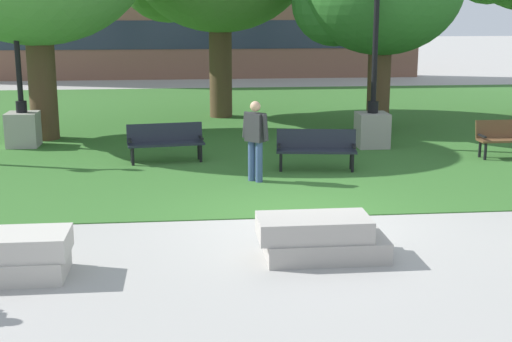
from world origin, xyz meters
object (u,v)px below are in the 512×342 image
object	(u,v)px
concrete_block_left	(320,238)
park_bench_far_left	(166,140)
concrete_block_center	(4,257)
lamp_post_left	(373,107)
park_bench_near_left	(316,147)
lamp_post_right	(22,109)
person_bystander_near_lawn	(255,137)

from	to	relation	value
concrete_block_left	park_bench_far_left	world-z (taller)	park_bench_far_left
concrete_block_left	park_bench_far_left	size ratio (longest dim) A/B	1.03
concrete_block_center	lamp_post_left	size ratio (longest dim) A/B	0.35
concrete_block_left	park_bench_near_left	size ratio (longest dim) A/B	1.03
concrete_block_left	lamp_post_right	distance (m)	11.05
lamp_post_left	person_bystander_near_lawn	size ratio (longest dim) A/B	3.05
park_bench_near_left	concrete_block_center	bearing A→B (deg)	-132.24
concrete_block_center	lamp_post_left	distance (m)	11.27
park_bench_near_left	lamp_post_left	distance (m)	3.15
person_bystander_near_lawn	lamp_post_left	bearing A→B (deg)	44.90
park_bench_far_left	lamp_post_right	world-z (taller)	lamp_post_right
concrete_block_left	person_bystander_near_lawn	world-z (taller)	person_bystander_near_lawn
park_bench_far_left	lamp_post_left	size ratio (longest dim) A/B	0.36
lamp_post_right	person_bystander_near_lawn	xyz separation A→B (m)	(5.71, -4.41, -0.03)
park_bench_far_left	lamp_post_right	xyz separation A→B (m)	(-3.78, 2.25, 0.48)
concrete_block_center	park_bench_near_left	xyz separation A→B (m)	(5.47, 6.03, 0.23)
park_bench_far_left	lamp_post_left	world-z (taller)	lamp_post_left
concrete_block_center	concrete_block_left	bearing A→B (deg)	4.32
park_bench_far_left	person_bystander_near_lawn	xyz separation A→B (m)	(1.93, -2.16, 0.44)
park_bench_near_left	lamp_post_left	bearing A→B (deg)	51.48
concrete_block_center	park_bench_far_left	world-z (taller)	park_bench_far_left
concrete_block_center	park_bench_near_left	world-z (taller)	park_bench_near_left
park_bench_far_left	concrete_block_center	bearing A→B (deg)	-105.93
concrete_block_left	park_bench_near_left	bearing A→B (deg)	80.13
concrete_block_left	lamp_post_right	xyz separation A→B (m)	(-6.20, 9.12, 0.71)
park_bench_far_left	lamp_post_left	xyz separation A→B (m)	(5.35, 1.25, 0.54)
person_bystander_near_lawn	concrete_block_center	bearing A→B (deg)	-128.29
concrete_block_left	person_bystander_near_lawn	size ratio (longest dim) A/B	1.12
park_bench_near_left	park_bench_far_left	bearing A→B (deg)	160.97
park_bench_near_left	person_bystander_near_lawn	size ratio (longest dim) A/B	1.09
concrete_block_left	lamp_post_left	bearing A→B (deg)	70.19
lamp_post_left	park_bench_near_left	bearing A→B (deg)	-128.52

